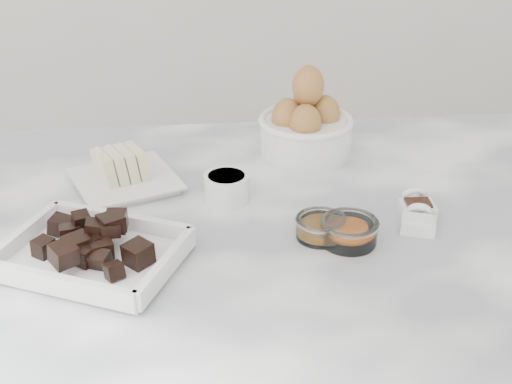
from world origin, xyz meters
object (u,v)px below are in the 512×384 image
honey_bowl (320,227)px  vanilla_spoon (417,205)px  butter_plate (123,173)px  zest_bowl (349,230)px  salt_spoon (419,221)px  sugar_ramekin (227,186)px  egg_bowl (306,126)px  chocolate_dish (92,248)px

honey_bowl → vanilla_spoon: size_ratio=1.17×
butter_plate → zest_bowl: (0.33, -0.21, -0.00)m
salt_spoon → sugar_ramekin: bearing=157.8°
zest_bowl → vanilla_spoon: 0.14m
zest_bowl → butter_plate: bearing=148.3°
sugar_ramekin → egg_bowl: egg_bowl is taller
chocolate_dish → sugar_ramekin: size_ratio=3.93×
honey_bowl → zest_bowl: (0.04, -0.02, 0.00)m
sugar_ramekin → zest_bowl: sugar_ramekin is taller
egg_bowl → chocolate_dish: bearing=-135.7°
sugar_ramekin → zest_bowl: bearing=-40.5°
honey_bowl → vanilla_spoon: vanilla_spoon is taller
egg_bowl → zest_bowl: bearing=-86.7°
vanilla_spoon → salt_spoon: (-0.01, -0.05, -0.00)m
egg_bowl → zest_bowl: size_ratio=2.02×
egg_bowl → salt_spoon: size_ratio=2.42×
butter_plate → salt_spoon: (0.44, -0.18, -0.01)m
chocolate_dish → honey_bowl: (0.32, 0.04, -0.01)m
vanilla_spoon → honey_bowl: bearing=-160.0°
vanilla_spoon → salt_spoon: 0.05m
honey_bowl → zest_bowl: size_ratio=0.88×
chocolate_dish → honey_bowl: size_ratio=3.82×
butter_plate → zest_bowl: 0.39m
butter_plate → honey_bowl: bearing=-32.5°
sugar_ramekin → honey_bowl: size_ratio=0.97×
butter_plate → sugar_ramekin: size_ratio=2.85×
egg_bowl → honey_bowl: size_ratio=2.29×
vanilla_spoon → salt_spoon: size_ratio=0.90×
salt_spoon → egg_bowl: bearing=114.6°
butter_plate → salt_spoon: size_ratio=2.93×
zest_bowl → egg_bowl: bearing=93.3°
egg_bowl → salt_spoon: (0.13, -0.28, -0.04)m
egg_bowl → zest_bowl: egg_bowl is taller
egg_bowl → salt_spoon: egg_bowl is taller
zest_bowl → vanilla_spoon: bearing=32.1°
honey_bowl → salt_spoon: (0.15, 0.01, -0.00)m
honey_bowl → salt_spoon: bearing=4.5°
salt_spoon → butter_plate: bearing=158.3°
egg_bowl → salt_spoon: 0.31m
vanilla_spoon → sugar_ramekin: bearing=166.8°
egg_bowl → zest_bowl: 0.31m
vanilla_spoon → butter_plate: bearing=163.9°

